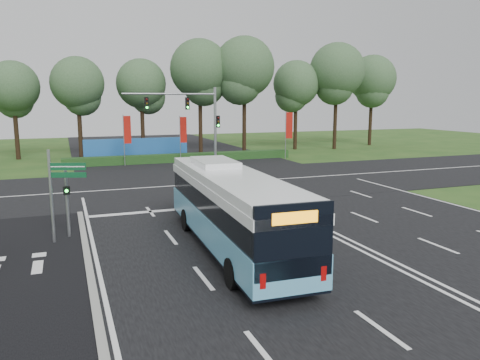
# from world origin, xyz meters

# --- Properties ---
(ground) EXTENTS (120.00, 120.00, 0.00)m
(ground) POSITION_xyz_m (0.00, 0.00, 0.00)
(ground) COLOR #234818
(ground) RESTS_ON ground
(road_main) EXTENTS (20.00, 120.00, 0.04)m
(road_main) POSITION_xyz_m (0.00, 0.00, 0.02)
(road_main) COLOR black
(road_main) RESTS_ON ground
(road_cross) EXTENTS (120.00, 14.00, 0.05)m
(road_cross) POSITION_xyz_m (0.00, 12.00, 0.03)
(road_cross) COLOR black
(road_cross) RESTS_ON ground
(bike_path) EXTENTS (5.00, 18.00, 0.06)m
(bike_path) POSITION_xyz_m (-12.50, -3.00, 0.03)
(bike_path) COLOR black
(bike_path) RESTS_ON ground
(kerb_strip) EXTENTS (0.25, 18.00, 0.12)m
(kerb_strip) POSITION_xyz_m (-10.10, -3.00, 0.06)
(kerb_strip) COLOR gray
(kerb_strip) RESTS_ON ground
(city_bus) EXTENTS (2.91, 11.73, 3.34)m
(city_bus) POSITION_xyz_m (-4.69, -2.48, 1.68)
(city_bus) COLOR #56A3C9
(city_bus) RESTS_ON ground
(pedestrian_signal) EXTENTS (0.28, 0.40, 3.09)m
(pedestrian_signal) POSITION_xyz_m (-10.68, 1.56, 1.69)
(pedestrian_signal) COLOR gray
(pedestrian_signal) RESTS_ON ground
(street_sign) EXTENTS (1.46, 0.57, 3.91)m
(street_sign) POSITION_xyz_m (-10.96, 0.86, 2.47)
(street_sign) COLOR gray
(street_sign) RESTS_ON ground
(banner_flag_left) EXTENTS (0.68, 0.10, 4.60)m
(banner_flag_left) POSITION_xyz_m (-5.38, 23.39, 3.00)
(banner_flag_left) COLOR gray
(banner_flag_left) RESTS_ON ground
(banner_flag_mid) EXTENTS (0.63, 0.26, 4.45)m
(banner_flag_mid) POSITION_xyz_m (-0.30, 23.25, 2.91)
(banner_flag_mid) COLOR gray
(banner_flag_mid) RESTS_ON ground
(banner_flag_right) EXTENTS (0.67, 0.31, 4.80)m
(banner_flag_right) POSITION_xyz_m (10.23, 22.52, 3.12)
(banner_flag_right) COLOR gray
(banner_flag_right) RESTS_ON ground
(traffic_light_gantry) EXTENTS (8.41, 0.28, 7.00)m
(traffic_light_gantry) POSITION_xyz_m (0.21, 20.50, 4.66)
(traffic_light_gantry) COLOR gray
(traffic_light_gantry) RESTS_ON ground
(hedge) EXTENTS (22.00, 1.20, 0.80)m
(hedge) POSITION_xyz_m (0.00, 24.50, 0.40)
(hedge) COLOR #143613
(hedge) RESTS_ON ground
(blue_hoarding) EXTENTS (10.00, 0.30, 2.20)m
(blue_hoarding) POSITION_xyz_m (-4.00, 27.00, 1.10)
(blue_hoarding) COLOR #1D56A0
(blue_hoarding) RESTS_ON ground
(eucalyptus_row) EXTENTS (54.17, 9.28, 12.77)m
(eucalyptus_row) POSITION_xyz_m (6.26, 31.01, 8.48)
(eucalyptus_row) COLOR black
(eucalyptus_row) RESTS_ON ground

